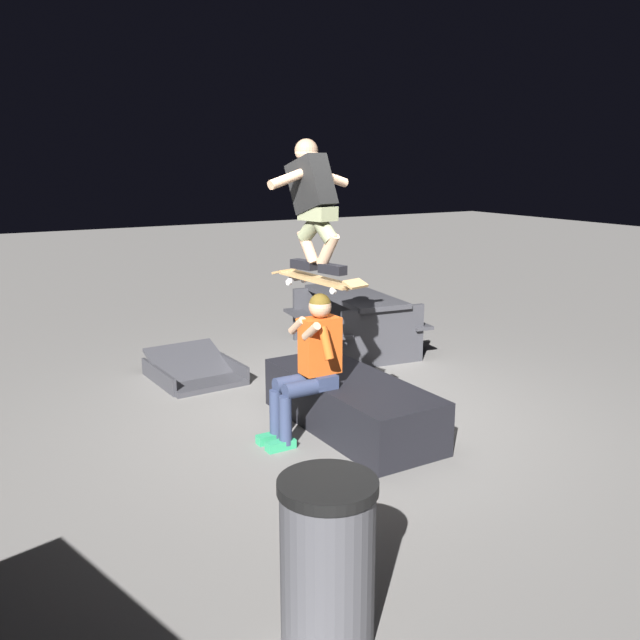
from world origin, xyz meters
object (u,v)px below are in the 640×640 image
object	(u,v)px
skateboard	(318,280)
kicker_ramp	(195,373)
skater_airborne	(313,199)
person_sitting_on_ledge	(310,360)
picnic_table_back	(355,313)
ledge_box_main	(351,403)
trash_bin	(328,561)

from	to	relation	value
skateboard	kicker_ramp	distance (m)	2.48
skater_airborne	person_sitting_on_ledge	bearing A→B (deg)	140.17
person_sitting_on_ledge	skateboard	distance (m)	0.71
person_sitting_on_ledge	picnic_table_back	size ratio (longest dim) A/B	0.71
ledge_box_main	trash_bin	xyz separation A→B (m)	(-2.35, 1.64, 0.21)
kicker_ramp	skater_airborne	bearing A→B (deg)	-167.67
skateboard	kicker_ramp	size ratio (longest dim) A/B	0.93
skateboard	trash_bin	bearing A→B (deg)	151.13
skater_airborne	kicker_ramp	xyz separation A→B (m)	(1.98, 0.43, -2.03)
person_sitting_on_ledge	picnic_table_back	world-z (taller)	person_sitting_on_ledge
ledge_box_main	person_sitting_on_ledge	size ratio (longest dim) A/B	1.50
picnic_table_back	trash_bin	distance (m)	5.54
person_sitting_on_ledge	skateboard	bearing A→B (deg)	-56.27
trash_bin	person_sitting_on_ledge	bearing A→B (deg)	-27.26
skater_airborne	trash_bin	distance (m)	3.26
ledge_box_main	skater_airborne	bearing A→B (deg)	68.80
kicker_ramp	trash_bin	world-z (taller)	trash_bin
skateboard	trash_bin	world-z (taller)	skateboard
person_sitting_on_ledge	trash_bin	distance (m)	2.64
ledge_box_main	skater_airborne	world-z (taller)	skater_airborne
skater_airborne	picnic_table_back	bearing A→B (deg)	-40.63
person_sitting_on_ledge	kicker_ramp	distance (m)	2.25
kicker_ramp	picnic_table_back	distance (m)	2.28
skater_airborne	picnic_table_back	distance (m)	3.20
skater_airborne	trash_bin	xyz separation A→B (m)	(-2.48, 1.32, -1.65)
skater_airborne	trash_bin	bearing A→B (deg)	151.91
person_sitting_on_ledge	skateboard	size ratio (longest dim) A/B	1.26
skater_airborne	picnic_table_back	xyz separation A→B (m)	(2.10, -1.80, -1.60)
skateboard	skater_airborne	bearing A→B (deg)	13.60
skater_airborne	kicker_ramp	world-z (taller)	skater_airborne
kicker_ramp	trash_bin	xyz separation A→B (m)	(-4.46, 0.89, 0.38)
skateboard	ledge_box_main	bearing A→B (deg)	-102.73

